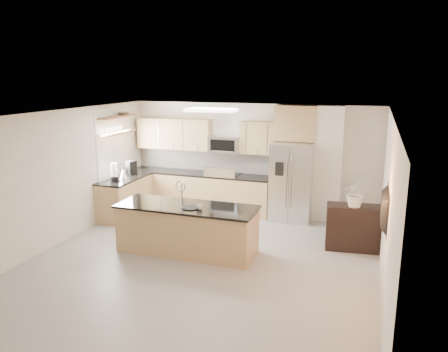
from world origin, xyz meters
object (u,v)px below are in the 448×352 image
at_px(microwave, 225,145).
at_px(blender, 114,174).
at_px(credenza, 355,228).
at_px(cup, 199,207).
at_px(range, 223,193).
at_px(coffee_maker, 131,168).
at_px(refrigerator, 292,182).
at_px(bowl, 124,113).
at_px(platter, 191,207).
at_px(island, 187,229).
at_px(kettle, 123,174).
at_px(flower_vase, 357,187).
at_px(television, 381,208).

height_order(microwave, blender, microwave).
height_order(credenza, cup, cup).
bearing_deg(range, coffee_maker, -161.85).
distance_m(refrigerator, bowl, 4.23).
relative_size(range, credenza, 1.06).
bearing_deg(coffee_maker, platter, -39.58).
distance_m(range, island, 2.56).
bearing_deg(kettle, platter, -33.10).
xyz_separation_m(range, blender, (-2.07, -1.45, 0.63)).
relative_size(flower_vase, television, 0.72).
bearing_deg(cup, blender, 153.94).
height_order(platter, coffee_maker, coffee_maker).
bearing_deg(microwave, cup, -80.31).
relative_size(refrigerator, kettle, 6.32).
distance_m(range, credenza, 3.43).
bearing_deg(credenza, flower_vase, -112.12).
bearing_deg(platter, blender, 152.90).
relative_size(credenza, blender, 2.53).
distance_m(island, kettle, 2.67).
xyz_separation_m(range, refrigerator, (1.66, -0.05, 0.42)).
distance_m(range, television, 4.78).
distance_m(refrigerator, blender, 4.00).
height_order(cup, flower_vase, flower_vase).
relative_size(refrigerator, television, 1.65).
bearing_deg(flower_vase, refrigerator, 135.02).
distance_m(microwave, cup, 2.95).
xyz_separation_m(bowl, television, (5.76, -2.47, -1.03)).
relative_size(microwave, flower_vase, 0.99).
xyz_separation_m(island, kettle, (-2.20, 1.41, 0.59)).
bearing_deg(kettle, blender, -99.47).
bearing_deg(flower_vase, island, -160.08).
xyz_separation_m(refrigerator, cup, (-1.18, -2.66, 0.05)).
xyz_separation_m(credenza, cup, (-2.65, -1.29, 0.51)).
bearing_deg(microwave, platter, -83.89).
xyz_separation_m(island, bowl, (-2.42, 1.91, 1.93)).
bearing_deg(blender, bowl, 102.35).
bearing_deg(television, refrigerator, 31.04).
bearing_deg(blender, credenza, 0.40).
xyz_separation_m(refrigerator, coffee_maker, (-3.75, -0.64, 0.19)).
xyz_separation_m(range, cup, (0.48, -2.70, 0.47)).
bearing_deg(bowl, blender, -77.65).
relative_size(microwave, refrigerator, 0.43).
bearing_deg(refrigerator, cup, -113.91).
height_order(coffee_maker, flower_vase, flower_vase).
height_order(island, coffee_maker, island).
bearing_deg(bowl, island, -38.19).
height_order(range, credenza, range).
bearing_deg(island, television, -9.89).
relative_size(range, bowl, 3.35).
bearing_deg(range, island, -86.15).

